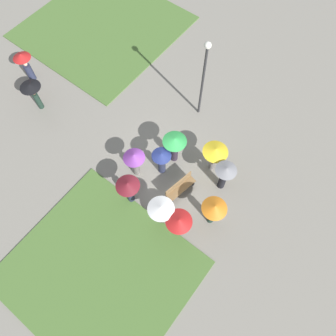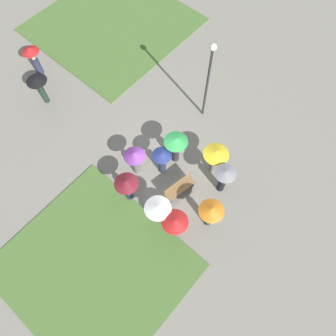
{
  "view_description": "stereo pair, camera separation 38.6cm",
  "coord_description": "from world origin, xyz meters",
  "px_view_note": "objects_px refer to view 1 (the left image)",
  "views": [
    {
      "loc": [
        -5.59,
        -4.37,
        14.59
      ],
      "look_at": [
        -0.34,
        -0.31,
        0.83
      ],
      "focal_mm": 35.0,
      "sensor_mm": 36.0,
      "label": 1
    },
    {
      "loc": [
        -5.34,
        -4.67,
        14.59
      ],
      "look_at": [
        -0.34,
        -0.31,
        0.83
      ],
      "focal_mm": 35.0,
      "sensor_mm": 36.0,
      "label": 2
    }
  ],
  "objects_px": {
    "crowd_person_red": "(179,223)",
    "lone_walker_mid_plaza": "(32,91)",
    "lone_walker_far_path": "(25,63)",
    "crowd_person_orange": "(214,210)",
    "lamp_post": "(204,72)",
    "crowd_person_purple": "(134,160)",
    "park_bench": "(180,187)",
    "crowd_person_white": "(161,210)",
    "crowd_person_yellow": "(215,153)",
    "crowd_person_grey": "(224,175)",
    "crowd_person_navy": "(162,159)",
    "crowd_person_maroon": "(128,188)",
    "crowd_person_green": "(175,144)"
  },
  "relations": [
    {
      "from": "crowd_person_white",
      "to": "crowd_person_navy",
      "type": "distance_m",
      "value": 2.56
    },
    {
      "from": "crowd_person_green",
      "to": "crowd_person_red",
      "type": "xyz_separation_m",
      "value": [
        -2.87,
        -2.4,
        -0.11
      ]
    },
    {
      "from": "crowd_person_purple",
      "to": "lone_walker_mid_plaza",
      "type": "xyz_separation_m",
      "value": [
        -0.17,
        6.64,
        0.02
      ]
    },
    {
      "from": "lone_walker_mid_plaza",
      "to": "lamp_post",
      "type": "bearing_deg",
      "value": 130.24
    },
    {
      "from": "crowd_person_maroon",
      "to": "crowd_person_green",
      "type": "bearing_deg",
      "value": -34.27
    },
    {
      "from": "crowd_person_grey",
      "to": "crowd_person_maroon",
      "type": "relative_size",
      "value": 0.99
    },
    {
      "from": "crowd_person_red",
      "to": "crowd_person_yellow",
      "type": "bearing_deg",
      "value": 121.46
    },
    {
      "from": "lone_walker_far_path",
      "to": "crowd_person_red",
      "type": "bearing_deg",
      "value": 156.67
    },
    {
      "from": "crowd_person_yellow",
      "to": "lone_walker_far_path",
      "type": "distance_m",
      "value": 11.34
    },
    {
      "from": "crowd_person_navy",
      "to": "lone_walker_mid_plaza",
      "type": "height_order",
      "value": "lone_walker_mid_plaza"
    },
    {
      "from": "crowd_person_navy",
      "to": "lone_walker_mid_plaza",
      "type": "distance_m",
      "value": 7.61
    },
    {
      "from": "crowd_person_white",
      "to": "lone_walker_far_path",
      "type": "relative_size",
      "value": 0.98
    },
    {
      "from": "crowd_person_orange",
      "to": "crowd_person_red",
      "type": "xyz_separation_m",
      "value": [
        -1.33,
        0.84,
        -0.14
      ]
    },
    {
      "from": "crowd_person_green",
      "to": "crowd_person_purple",
      "type": "height_order",
      "value": "crowd_person_green"
    },
    {
      "from": "park_bench",
      "to": "lone_walker_mid_plaza",
      "type": "height_order",
      "value": "lone_walker_mid_plaza"
    },
    {
      "from": "crowd_person_maroon",
      "to": "crowd_person_grey",
      "type": "bearing_deg",
      "value": -72.05
    },
    {
      "from": "crowd_person_yellow",
      "to": "crowd_person_navy",
      "type": "bearing_deg",
      "value": 133.99
    },
    {
      "from": "lamp_post",
      "to": "crowd_person_orange",
      "type": "height_order",
      "value": "lamp_post"
    },
    {
      "from": "crowd_person_yellow",
      "to": "crowd_person_purple",
      "type": "relative_size",
      "value": 1.01
    },
    {
      "from": "lamp_post",
      "to": "crowd_person_navy",
      "type": "xyz_separation_m",
      "value": [
        -3.95,
        -0.6,
        -1.91
      ]
    },
    {
      "from": "crowd_person_maroon",
      "to": "crowd_person_yellow",
      "type": "bearing_deg",
      "value": -57.76
    },
    {
      "from": "crowd_person_maroon",
      "to": "crowd_person_yellow",
      "type": "relative_size",
      "value": 1.05
    },
    {
      "from": "crowd_person_orange",
      "to": "crowd_person_green",
      "type": "bearing_deg",
      "value": -103.62
    },
    {
      "from": "park_bench",
      "to": "crowd_person_white",
      "type": "distance_m",
      "value": 1.93
    },
    {
      "from": "crowd_person_red",
      "to": "lone_walker_mid_plaza",
      "type": "distance_m",
      "value": 10.06
    },
    {
      "from": "park_bench",
      "to": "crowd_person_grey",
      "type": "height_order",
      "value": "crowd_person_grey"
    },
    {
      "from": "crowd_person_red",
      "to": "crowd_person_white",
      "type": "distance_m",
      "value": 0.92
    },
    {
      "from": "crowd_person_white",
      "to": "lone_walker_mid_plaza",
      "type": "relative_size",
      "value": 1.0
    },
    {
      "from": "crowd_person_green",
      "to": "crowd_person_maroon",
      "type": "bearing_deg",
      "value": 75.34
    },
    {
      "from": "crowd_person_purple",
      "to": "crowd_person_grey",
      "type": "bearing_deg",
      "value": -146.1
    },
    {
      "from": "lamp_post",
      "to": "crowd_person_purple",
      "type": "relative_size",
      "value": 2.65
    },
    {
      "from": "crowd_person_purple",
      "to": "crowd_person_orange",
      "type": "bearing_deg",
      "value": -171.21
    },
    {
      "from": "lamp_post",
      "to": "crowd_person_white",
      "type": "height_order",
      "value": "lamp_post"
    },
    {
      "from": "lamp_post",
      "to": "crowd_person_purple",
      "type": "distance_m",
      "value": 5.1
    },
    {
      "from": "crowd_person_grey",
      "to": "crowd_person_navy",
      "type": "height_order",
      "value": "crowd_person_grey"
    },
    {
      "from": "crowd_person_red",
      "to": "crowd_person_yellow",
      "type": "relative_size",
      "value": 0.98
    },
    {
      "from": "crowd_person_green",
      "to": "park_bench",
      "type": "bearing_deg",
      "value": 126.22
    },
    {
      "from": "crowd_person_navy",
      "to": "crowd_person_green",
      "type": "bearing_deg",
      "value": 62.72
    },
    {
      "from": "crowd_person_yellow",
      "to": "lone_walker_far_path",
      "type": "height_order",
      "value": "lone_walker_far_path"
    },
    {
      "from": "crowd_person_green",
      "to": "crowd_person_orange",
      "type": "bearing_deg",
      "value": 145.05
    },
    {
      "from": "lamp_post",
      "to": "crowd_person_white",
      "type": "xyz_separation_m",
      "value": [
        -5.97,
        -2.17,
        -1.64
      ]
    },
    {
      "from": "crowd_person_maroon",
      "to": "lone_walker_far_path",
      "type": "xyz_separation_m",
      "value": [
        2.13,
        9.21,
        -0.2
      ]
    },
    {
      "from": "crowd_person_white",
      "to": "lone_walker_far_path",
      "type": "bearing_deg",
      "value": -38.91
    },
    {
      "from": "lone_walker_far_path",
      "to": "crowd_person_orange",
      "type": "bearing_deg",
      "value": 163.25
    },
    {
      "from": "crowd_person_purple",
      "to": "crowd_person_maroon",
      "type": "bearing_deg",
      "value": 126.02
    },
    {
      "from": "lone_walker_mid_plaza",
      "to": "crowd_person_yellow",
      "type": "bearing_deg",
      "value": 110.39
    },
    {
      "from": "crowd_person_grey",
      "to": "park_bench",
      "type": "bearing_deg",
      "value": 92.65
    },
    {
      "from": "crowd_person_orange",
      "to": "crowd_person_purple",
      "type": "distance_m",
      "value": 4.22
    },
    {
      "from": "crowd_person_navy",
      "to": "crowd_person_orange",
      "type": "bearing_deg",
      "value": -33.61
    },
    {
      "from": "crowd_person_purple",
      "to": "lone_walker_far_path",
      "type": "height_order",
      "value": "lone_walker_far_path"
    }
  ]
}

